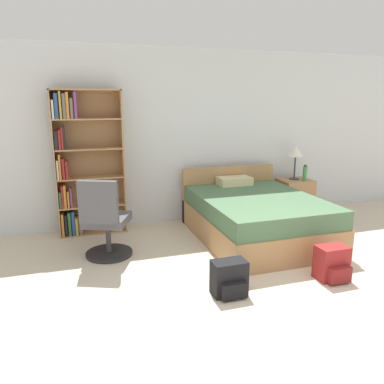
{
  "coord_description": "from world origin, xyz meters",
  "views": [
    {
      "loc": [
        -1.78,
        -2.27,
        1.83
      ],
      "look_at": [
        -0.41,
        1.98,
        0.75
      ],
      "focal_mm": 35.0,
      "sensor_mm": 36.0,
      "label": 1
    }
  ],
  "objects_px": {
    "bookshelf": "(81,164)",
    "bed": "(254,216)",
    "backpack_black": "(230,279)",
    "office_chair": "(105,223)",
    "table_lamp": "(296,153)",
    "water_bottle": "(305,173)",
    "nightstand": "(294,197)",
    "backpack_red": "(332,264)"
  },
  "relations": [
    {
      "from": "office_chair",
      "to": "backpack_red",
      "type": "bearing_deg",
      "value": -30.29
    },
    {
      "from": "office_chair",
      "to": "backpack_red",
      "type": "distance_m",
      "value": 2.57
    },
    {
      "from": "table_lamp",
      "to": "office_chair",
      "type": "bearing_deg",
      "value": -164.28
    },
    {
      "from": "water_bottle",
      "to": "backpack_red",
      "type": "distance_m",
      "value": 2.32
    },
    {
      "from": "bookshelf",
      "to": "water_bottle",
      "type": "bearing_deg",
      "value": -4.17
    },
    {
      "from": "backpack_black",
      "to": "bookshelf",
      "type": "bearing_deg",
      "value": 119.34
    },
    {
      "from": "office_chair",
      "to": "water_bottle",
      "type": "bearing_deg",
      "value": 12.84
    },
    {
      "from": "nightstand",
      "to": "water_bottle",
      "type": "bearing_deg",
      "value": -49.67
    },
    {
      "from": "bookshelf",
      "to": "backpack_red",
      "type": "bearing_deg",
      "value": -43.2
    },
    {
      "from": "backpack_red",
      "to": "table_lamp",
      "type": "bearing_deg",
      "value": 67.46
    },
    {
      "from": "bed",
      "to": "bookshelf",
      "type": "bearing_deg",
      "value": 158.19
    },
    {
      "from": "bookshelf",
      "to": "backpack_black",
      "type": "height_order",
      "value": "bookshelf"
    },
    {
      "from": "bookshelf",
      "to": "bed",
      "type": "relative_size",
      "value": 1.0
    },
    {
      "from": "table_lamp",
      "to": "backpack_black",
      "type": "xyz_separation_m",
      "value": [
        -2.06,
        -2.13,
        -0.87
      ]
    },
    {
      "from": "bookshelf",
      "to": "water_bottle",
      "type": "height_order",
      "value": "bookshelf"
    },
    {
      "from": "nightstand",
      "to": "backpack_black",
      "type": "relative_size",
      "value": 1.75
    },
    {
      "from": "water_bottle",
      "to": "backpack_black",
      "type": "height_order",
      "value": "water_bottle"
    },
    {
      "from": "table_lamp",
      "to": "water_bottle",
      "type": "xyz_separation_m",
      "value": [
        0.1,
        -0.14,
        -0.32
      ]
    },
    {
      "from": "bed",
      "to": "office_chair",
      "type": "height_order",
      "value": "office_chair"
    },
    {
      "from": "nightstand",
      "to": "backpack_black",
      "type": "distance_m",
      "value": 2.95
    },
    {
      "from": "office_chair",
      "to": "bed",
      "type": "bearing_deg",
      "value": 2.69
    },
    {
      "from": "bed",
      "to": "nightstand",
      "type": "xyz_separation_m",
      "value": [
        1.11,
        0.75,
        -0.01
      ]
    },
    {
      "from": "bookshelf",
      "to": "bed",
      "type": "distance_m",
      "value": 2.48
    },
    {
      "from": "bookshelf",
      "to": "table_lamp",
      "type": "bearing_deg",
      "value": -1.81
    },
    {
      "from": "nightstand",
      "to": "table_lamp",
      "type": "xyz_separation_m",
      "value": [
        -0.0,
        0.03,
        0.74
      ]
    },
    {
      "from": "bed",
      "to": "backpack_red",
      "type": "distance_m",
      "value": 1.41
    },
    {
      "from": "bookshelf",
      "to": "bed",
      "type": "xyz_separation_m",
      "value": [
        2.21,
        -0.89,
        -0.7
      ]
    },
    {
      "from": "bookshelf",
      "to": "backpack_black",
      "type": "relative_size",
      "value": 5.83
    },
    {
      "from": "bed",
      "to": "table_lamp",
      "type": "xyz_separation_m",
      "value": [
        1.1,
        0.78,
        0.73
      ]
    },
    {
      "from": "bookshelf",
      "to": "office_chair",
      "type": "bearing_deg",
      "value": -77.98
    },
    {
      "from": "office_chair",
      "to": "backpack_black",
      "type": "relative_size",
      "value": 2.89
    },
    {
      "from": "bed",
      "to": "table_lamp",
      "type": "relative_size",
      "value": 3.63
    },
    {
      "from": "table_lamp",
      "to": "bookshelf",
      "type": "bearing_deg",
      "value": 178.19
    },
    {
      "from": "water_bottle",
      "to": "bed",
      "type": "bearing_deg",
      "value": -152.07
    },
    {
      "from": "water_bottle",
      "to": "backpack_red",
      "type": "height_order",
      "value": "water_bottle"
    },
    {
      "from": "table_lamp",
      "to": "backpack_red",
      "type": "height_order",
      "value": "table_lamp"
    },
    {
      "from": "bed",
      "to": "office_chair",
      "type": "xyz_separation_m",
      "value": [
        -2.0,
        -0.09,
        0.13
      ]
    },
    {
      "from": "water_bottle",
      "to": "office_chair",
      "type": "bearing_deg",
      "value": -167.16
    },
    {
      "from": "bookshelf",
      "to": "nightstand",
      "type": "xyz_separation_m",
      "value": [
        3.32,
        -0.14,
        -0.71
      ]
    },
    {
      "from": "office_chair",
      "to": "water_bottle",
      "type": "distance_m",
      "value": 3.3
    },
    {
      "from": "bed",
      "to": "backpack_black",
      "type": "bearing_deg",
      "value": -125.16
    },
    {
      "from": "bookshelf",
      "to": "backpack_red",
      "type": "relative_size",
      "value": 5.53
    }
  ]
}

